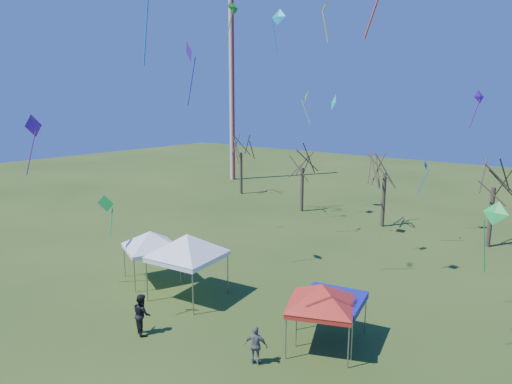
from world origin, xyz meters
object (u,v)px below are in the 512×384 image
Objects in this scene: person_dark at (142,314)px; tree_0 at (241,138)px; radio_mast at (232,86)px; tent_white_mid at (187,239)px; tent_blue at (332,301)px; person_grey at (256,345)px; tree_3 at (496,165)px; tree_2 at (386,154)px; tree_1 at (303,152)px; tent_red at (322,289)px; tent_white_west at (150,234)px.

tree_0 is at bearing -34.84° from person_dark.
radio_mast is 38.91m from tent_white_mid.
person_grey is at bearing -112.18° from tent_blue.
tent_white_mid reaches higher than person_dark.
tree_2 is at bearing 177.73° from tree_3.
tree_1 is 0.92× the size of tree_2.
radio_mast reaches higher than tent_blue.
tree_1 is 2.39× the size of tent_blue.
tree_3 is 23.64m from person_grey.
tree_3 is 2.19× the size of tent_red.
tree_1 is 8.42m from tree_2.
tree_3 reaches higher than tree_1.
tent_red is at bearing -138.44° from person_grey.
tree_1 is at bearing 96.89° from tent_white_west.
tent_red is at bearing -94.11° from tent_blue.
tree_0 is 32.83m from person_dark.
tree_3 is at bearing 82.91° from tent_red.
radio_mast is at bearing 127.77° from tent_white_mid.
tree_0 reaches higher than tent_white_west.
tree_3 reaches higher than person_grey.
radio_mast reaches higher than tree_2.
tent_red is 1.22m from tent_blue.
person_dark is at bearing -145.52° from tent_blue.
radio_mast is 15.05× the size of person_grey.
person_dark is at bearing -72.99° from tent_white_mid.
tree_3 is 2.51× the size of tent_blue.
tree_3 is 24.55m from tent_white_west.
tent_white_west is (-5.95, -19.99, -3.42)m from tree_2.
tree_2 is at bearing -100.15° from person_grey.
tree_3 is 20.39m from tent_red.
tree_2 reaches higher than person_dark.
tree_0 reaches higher than person_grey.
tree_3 is (26.88, -3.34, -0.41)m from tree_0.
radio_mast is 28.08m from tree_2.
tree_2 is at bearing -69.94° from person_dark.
tent_white_west is at bearing -19.82° from person_dark.
tent_blue is at bearing -97.23° from tree_3.
tent_red is (11.87, -0.31, -0.10)m from tent_white_west.
tent_white_mid is 1.29× the size of tent_red.
tree_2 is at bearing 83.07° from tent_white_mid.
tree_1 reaches higher than tent_blue.
tree_2 is at bearing 107.10° from tent_blue.
tent_white_mid is at bearing -4.70° from tent_white_west.
tent_blue is (0.06, 0.87, -0.85)m from tent_red.
tent_white_mid is at bearing -55.48° from tree_0.
tree_1 is 2.08× the size of tent_red.
tent_red is at bearing -73.76° from tree_2.
tent_blue is at bearing -42.53° from tree_0.
tent_red reaches higher than person_grey.
tent_white_west is at bearing -37.48° from person_grey.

